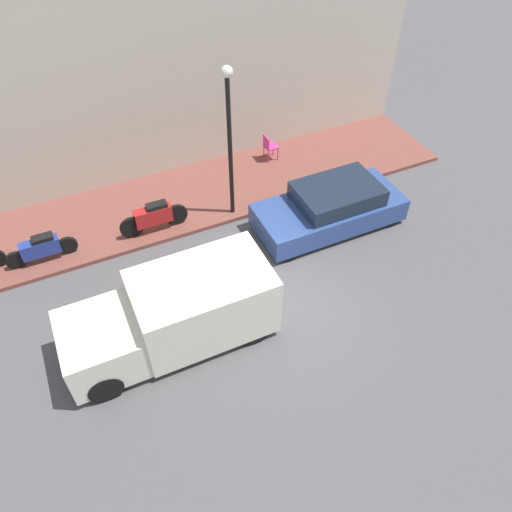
# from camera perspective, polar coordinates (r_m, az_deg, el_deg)

# --- Properties ---
(ground_plane) EXTENTS (60.00, 60.00, 0.00)m
(ground_plane) POSITION_cam_1_polar(r_m,az_deg,el_deg) (12.38, 1.00, -5.70)
(ground_plane) COLOR #514F51
(sidewalk) EXTENTS (3.11, 15.93, 0.12)m
(sidewalk) POSITION_cam_1_polar(r_m,az_deg,el_deg) (15.53, -6.68, 6.94)
(sidewalk) COLOR brown
(sidewalk) RESTS_ON ground_plane
(building_facade) EXTENTS (0.30, 15.93, 7.75)m
(building_facade) POSITION_cam_1_polar(r_m,az_deg,el_deg) (15.03, -10.39, 22.14)
(building_facade) COLOR beige
(building_facade) RESTS_ON ground_plane
(parked_car) EXTENTS (1.79, 4.17, 1.31)m
(parked_car) POSITION_cam_1_polar(r_m,az_deg,el_deg) (14.23, 8.54, 5.50)
(parked_car) COLOR #2D4784
(parked_car) RESTS_ON ground_plane
(delivery_van) EXTENTS (1.84, 4.64, 1.79)m
(delivery_van) POSITION_cam_1_polar(r_m,az_deg,el_deg) (11.19, -9.46, -6.59)
(delivery_van) COLOR silver
(delivery_van) RESTS_ON ground_plane
(motorcycle_blue) EXTENTS (0.30, 1.82, 0.79)m
(motorcycle_blue) POSITION_cam_1_polar(r_m,az_deg,el_deg) (14.13, -23.37, 0.83)
(motorcycle_blue) COLOR navy
(motorcycle_blue) RESTS_ON sidewalk
(motorcycle_red) EXTENTS (0.30, 1.93, 0.89)m
(motorcycle_red) POSITION_cam_1_polar(r_m,az_deg,el_deg) (14.09, -11.60, 4.42)
(motorcycle_red) COLOR #B21E1E
(motorcycle_red) RESTS_ON sidewalk
(streetlamp) EXTENTS (0.30, 0.30, 4.40)m
(streetlamp) POSITION_cam_1_polar(r_m,az_deg,el_deg) (13.15, -3.08, 14.31)
(streetlamp) COLOR black
(streetlamp) RESTS_ON sidewalk
(cafe_chair) EXTENTS (0.40, 0.40, 0.86)m
(cafe_chair) POSITION_cam_1_polar(r_m,az_deg,el_deg) (16.61, 1.51, 12.47)
(cafe_chair) COLOR #D8338C
(cafe_chair) RESTS_ON sidewalk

